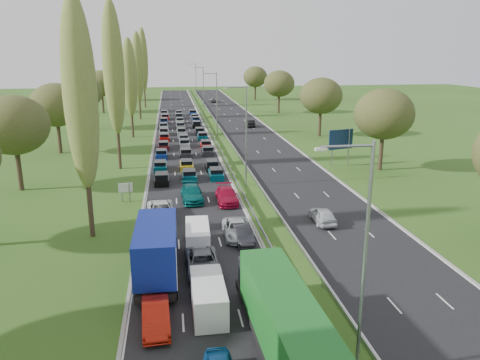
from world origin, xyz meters
TOP-DOWN VIEW (x-y plane):
  - ground at (4.50, 80.00)m, footprint 260.00×260.00m
  - near_carriageway at (-2.25, 82.50)m, footprint 10.50×215.00m
  - far_carriageway at (11.25, 82.50)m, footprint 10.50×215.00m
  - central_reservation at (4.50, 82.50)m, footprint 2.36×215.00m
  - lamp_columns at (4.50, 78.00)m, footprint 0.18×140.18m
  - poplar_row at (-11.50, 68.17)m, footprint 2.80×127.80m
  - woodland_left at (-22.00, 62.63)m, footprint 8.00×166.00m
  - woodland_right at (24.00, 66.67)m, footprint 8.00×153.00m
  - traffic_queue_fill at (-2.23, 77.64)m, footprint 9.12×68.33m
  - near_car_1 at (-5.59, 13.78)m, footprint 1.81×4.59m
  - near_car_2 at (-5.55, 32.75)m, footprint 2.96×5.69m
  - near_car_6 at (-2.35, 20.53)m, footprint 2.61×5.39m
  - near_car_7 at (-2.30, 37.96)m, footprint 2.47×5.59m
  - near_car_9 at (1.43, 25.76)m, footprint 1.63×4.23m
  - near_car_10 at (1.13, 26.90)m, footprint 2.50×5.26m
  - near_car_11 at (1.38, 36.77)m, footprint 2.21×5.38m
  - near_car_12 at (1.28, 38.15)m, footprint 1.91×4.04m
  - far_car_0 at (9.68, 29.25)m, footprint 1.84×4.42m
  - far_car_1 at (12.77, 88.39)m, footprint 1.76×4.60m
  - far_car_2 at (9.47, 140.61)m, footprint 2.51×5.06m
  - blue_lorry at (-5.60, 20.43)m, footprint 2.77×9.98m
  - green_lorry at (1.10, 10.10)m, footprint 2.55×13.76m
  - white_van_front at (-2.38, 15.19)m, footprint 2.00×5.11m
  - white_van_rear at (-2.45, 25.27)m, footprint 1.91×4.88m
  - info_sign at (-9.40, 38.56)m, footprint 1.50×0.32m
  - direction_sign at (19.40, 51.25)m, footprint 3.88×1.17m

SIDE VIEW (x-z plane):
  - ground at x=4.50m, z-range 0.00..0.00m
  - near_carriageway at x=-2.25m, z-range -0.02..0.02m
  - far_carriageway at x=11.25m, z-range -0.02..0.02m
  - traffic_queue_fill at x=-2.23m, z-range 0.04..0.84m
  - central_reservation at x=4.50m, z-range 0.39..0.71m
  - near_car_12 at x=1.28m, z-range 0.02..1.36m
  - near_car_9 at x=1.43m, z-range 0.02..1.39m
  - far_car_2 at x=9.47m, z-range 0.02..1.40m
  - near_car_10 at x=1.13m, z-range 0.02..1.47m
  - near_car_6 at x=-2.35m, z-range 0.02..1.50m
  - near_car_1 at x=-5.59m, z-range 0.02..1.51m
  - far_car_0 at x=9.68m, z-range 0.02..1.52m
  - far_car_1 at x=12.77m, z-range 0.02..1.52m
  - near_car_2 at x=-5.55m, z-range 0.02..1.55m
  - near_car_11 at x=1.38m, z-range 0.02..1.58m
  - near_car_7 at x=-2.30m, z-range 0.02..1.62m
  - white_van_rear at x=-2.45m, z-range 0.03..1.99m
  - white_van_front at x=-2.38m, z-range 0.03..2.08m
  - info_sign at x=-9.40m, z-range 0.32..2.42m
  - blue_lorry at x=-5.60m, z-range 0.06..4.27m
  - green_lorry at x=1.10m, z-range 0.15..4.23m
  - direction_sign at x=19.40m, z-range 0.97..6.17m
  - lamp_columns at x=4.50m, z-range 0.00..12.00m
  - woodland_right at x=24.00m, z-range 2.13..13.23m
  - woodland_left at x=-22.00m, z-range 2.13..13.23m
  - poplar_row at x=-11.50m, z-range 1.17..23.61m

